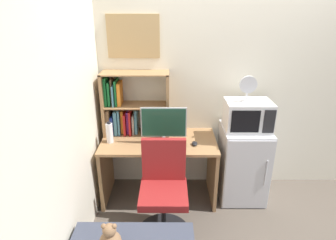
% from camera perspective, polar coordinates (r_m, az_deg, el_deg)
% --- Properties ---
extents(wall_back, '(6.40, 0.04, 2.60)m').
position_cam_1_polar(wall_back, '(3.46, 21.01, 7.33)').
color(wall_back, silver).
rests_on(wall_back, ground_plane).
extents(wall_left, '(0.04, 4.40, 2.60)m').
position_cam_1_polar(wall_left, '(1.90, -25.04, -5.01)').
color(wall_left, silver).
rests_on(wall_left, ground_plane).
extents(desk, '(1.24, 0.66, 0.73)m').
position_cam_1_polar(desk, '(3.21, -1.80, -7.54)').
color(desk, '#997047').
rests_on(desk, ground_plane).
extents(hutch_bookshelf, '(0.73, 0.28, 0.70)m').
position_cam_1_polar(hutch_bookshelf, '(3.21, -8.36, 2.72)').
color(hutch_bookshelf, '#997047').
rests_on(hutch_bookshelf, desk).
extents(monitor, '(0.48, 0.18, 0.40)m').
position_cam_1_polar(monitor, '(2.95, -0.86, -0.89)').
color(monitor, '#B7B7BC').
rests_on(monitor, desk).
extents(keyboard, '(0.39, 0.13, 0.02)m').
position_cam_1_polar(keyboard, '(3.00, -0.23, -4.82)').
color(keyboard, black).
rests_on(keyboard, desk).
extents(computer_mouse, '(0.06, 0.10, 0.03)m').
position_cam_1_polar(computer_mouse, '(3.01, 5.33, -4.70)').
color(computer_mouse, black).
rests_on(computer_mouse, desk).
extents(water_bottle, '(0.07, 0.07, 0.24)m').
position_cam_1_polar(water_bottle, '(3.08, -11.60, -2.52)').
color(water_bottle, silver).
rests_on(water_bottle, desk).
extents(mini_fridge, '(0.50, 0.55, 0.85)m').
position_cam_1_polar(mini_fridge, '(3.38, 14.62, -8.34)').
color(mini_fridge, silver).
rests_on(mini_fridge, ground_plane).
extents(microwave, '(0.48, 0.36, 0.31)m').
position_cam_1_polar(microwave, '(3.13, 15.62, 0.91)').
color(microwave, silver).
rests_on(microwave, mini_fridge).
extents(desk_fan, '(0.18, 0.11, 0.27)m').
position_cam_1_polar(desk_fan, '(3.02, 15.67, 6.36)').
color(desk_fan, silver).
rests_on(desk_fan, microwave).
extents(desk_chair, '(0.51, 0.51, 0.94)m').
position_cam_1_polar(desk_chair, '(2.80, -0.86, -14.81)').
color(desk_chair, black).
rests_on(desk_chair, ground_plane).
extents(teddy_bear, '(0.16, 0.16, 0.24)m').
position_cam_1_polar(teddy_bear, '(2.24, -11.47, -22.33)').
color(teddy_bear, '#846042').
rests_on(teddy_bear, bed).
extents(wall_corkboard, '(0.55, 0.02, 0.45)m').
position_cam_1_polar(wall_corkboard, '(3.14, -6.95, 16.26)').
color(wall_corkboard, tan).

